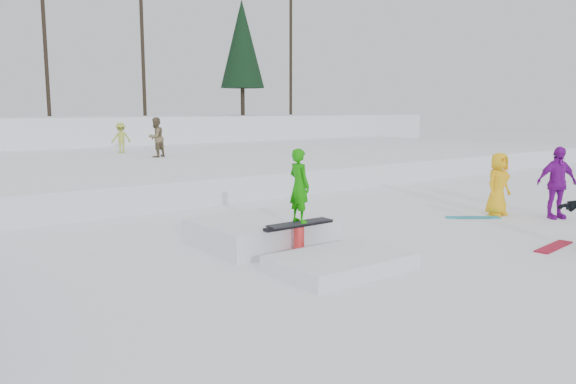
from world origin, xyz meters
TOP-DOWN VIEW (x-y plane):
  - ground at (0.00, 0.00)m, footprint 120.00×120.00m
  - snow_berm at (0.00, 30.00)m, footprint 60.00×14.00m
  - snow_midrise at (0.00, 16.00)m, footprint 50.00×18.00m
  - treeline at (6.18, 28.28)m, footprint 40.24×4.22m
  - walker_olive at (3.40, 15.22)m, footprint 1.03×0.95m
  - walker_ygreen at (3.06, 18.39)m, footprint 0.92×0.53m
  - spectator_purple at (7.73, -0.10)m, footprint 1.20×0.92m
  - spectator_yellow at (6.92, 1.08)m, footprint 0.84×0.55m
  - loose_board_red at (4.64, -1.71)m, footprint 1.42×0.46m
  - loose_board_teal at (6.05, 1.22)m, footprint 1.29×1.07m
  - jib_rail_feature at (-0.06, 1.49)m, footprint 2.60×4.40m

SIDE VIEW (x-z plane):
  - ground at x=0.00m, z-range 0.00..0.00m
  - loose_board_red at x=4.64m, z-range 0.00..0.03m
  - loose_board_teal at x=6.05m, z-range 0.00..0.03m
  - jib_rail_feature at x=-0.06m, z-range -0.75..1.36m
  - snow_midrise at x=0.00m, z-range 0.00..0.80m
  - spectator_yellow at x=6.92m, z-range 0.00..1.70m
  - spectator_purple at x=7.73m, z-range 0.00..1.90m
  - snow_berm at x=0.00m, z-range 0.00..2.40m
  - walker_ygreen at x=3.06m, z-range 0.80..2.23m
  - walker_olive at x=3.40m, z-range 0.80..2.51m
  - treeline at x=6.18m, z-range 2.20..12.70m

